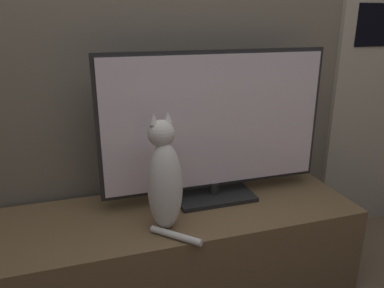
{
  "coord_description": "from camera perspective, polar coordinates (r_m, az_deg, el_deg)",
  "views": [
    {
      "loc": [
        -0.42,
        -0.56,
        1.25
      ],
      "look_at": [
        0.04,
        0.88,
        0.75
      ],
      "focal_mm": 35.0,
      "sensor_mm": 36.0,
      "label": 1
    }
  ],
  "objects": [
    {
      "name": "tv",
      "position": [
        1.73,
        3.56,
        2.6
      ],
      "size": [
        1.07,
        0.22,
        0.7
      ],
      "color": "black",
      "rests_on": "tv_stand"
    },
    {
      "name": "wall_back",
      "position": [
        1.83,
        -4.58,
        20.0
      ],
      "size": [
        4.8,
        0.05,
        2.6
      ],
      "color": "#756B5B",
      "rests_on": "ground_plane"
    },
    {
      "name": "cat",
      "position": [
        1.51,
        -4.22,
        -5.48
      ],
      "size": [
        0.19,
        0.27,
        0.49
      ],
      "rotation": [
        0.0,
        0.0,
        0.18
      ],
      "color": "silver",
      "rests_on": "tv_stand"
    },
    {
      "name": "tv_stand",
      "position": [
        1.85,
        -1.35,
        -15.78
      ],
      "size": [
        1.6,
        0.54,
        0.42
      ],
      "color": "brown",
      "rests_on": "ground_plane"
    }
  ]
}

